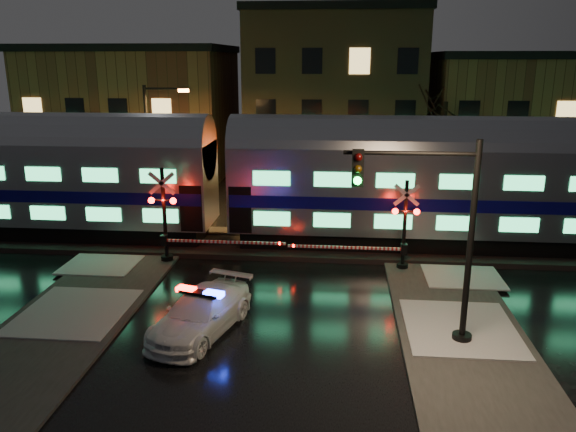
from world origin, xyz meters
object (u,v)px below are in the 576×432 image
object	(u,v)px
traffic_light	(437,239)
streetlight	(152,144)
police_car	(201,313)
crossing_signal_right	(395,235)
crossing_signal_left	(173,225)

from	to	relation	value
traffic_light	streetlight	size ratio (longest dim) A/B	0.88
police_car	crossing_signal_right	bearing A→B (deg)	58.95
crossing_signal_right	traffic_light	world-z (taller)	traffic_light
police_car	crossing_signal_right	xyz separation A→B (m)	(6.68, 6.12, 0.90)
police_car	crossing_signal_right	distance (m)	9.10
traffic_light	crossing_signal_right	bearing A→B (deg)	82.14
police_car	crossing_signal_left	bearing A→B (deg)	130.11
crossing_signal_left	traffic_light	world-z (taller)	traffic_light
crossing_signal_right	traffic_light	xyz separation A→B (m)	(0.55, -6.14, 1.80)
police_car	traffic_light	size ratio (longest dim) A/B	0.78
crossing_signal_right	crossing_signal_left	distance (m)	9.36
crossing_signal_right	streetlight	size ratio (longest dim) A/B	0.75
crossing_signal_left	traffic_light	bearing A→B (deg)	-31.82
police_car	traffic_light	world-z (taller)	traffic_light
crossing_signal_right	crossing_signal_left	xyz separation A→B (m)	(-9.36, 0.01, 0.14)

